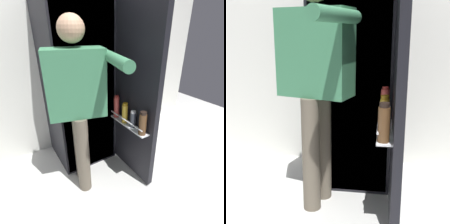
# 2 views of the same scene
# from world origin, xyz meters

# --- Properties ---
(ground_plane) EXTENTS (5.85, 5.85, 0.00)m
(ground_plane) POSITION_xyz_m (0.00, 0.00, 0.00)
(ground_plane) COLOR silver
(kitchen_wall) EXTENTS (4.40, 0.10, 2.49)m
(kitchen_wall) POSITION_xyz_m (0.00, 0.91, 1.25)
(kitchen_wall) COLOR silver
(kitchen_wall) RESTS_ON ground_plane
(refrigerator) EXTENTS (0.67, 1.21, 1.77)m
(refrigerator) POSITION_xyz_m (0.03, 0.51, 0.88)
(refrigerator) COLOR black
(refrigerator) RESTS_ON ground_plane
(person) EXTENTS (0.55, 0.82, 1.56)m
(person) POSITION_xyz_m (-0.19, 0.08, 0.94)
(person) COLOR #665B4C
(person) RESTS_ON ground_plane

